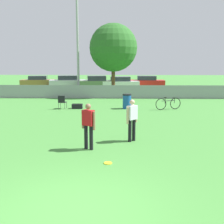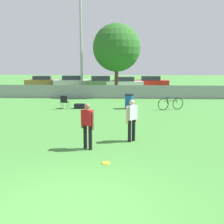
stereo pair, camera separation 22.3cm
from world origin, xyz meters
TOP-DOWN VIEW (x-y plane):
  - ground_plane at (0.00, 0.00)m, footprint 120.00×120.00m
  - fence_backline at (0.00, 18.00)m, footprint 22.54×0.07m
  - light_pole at (-2.69, 19.26)m, footprint 0.90×0.36m
  - tree_near_pole at (0.34, 19.81)m, footprint 4.17×4.17m
  - player_receiver_white at (1.38, 5.22)m, footprint 0.44×0.44m
  - player_thrower_red at (-0.17, 4.17)m, footprint 0.50×0.40m
  - frisbee_disc at (0.56, 2.80)m, footprint 0.25×0.25m
  - folding_chair_sideline at (-2.81, 12.62)m, footprint 0.50×0.50m
  - bicycle_sideline at (4.01, 12.54)m, footprint 1.69×0.67m
  - trash_bin at (1.38, 12.85)m, footprint 0.57×0.57m
  - gear_bag_sideline at (-1.85, 12.75)m, footprint 0.68×0.37m
  - parked_car_tan at (-9.11, 29.13)m, footprint 4.35×2.30m
  - parked_car_silver at (-5.29, 28.19)m, footprint 4.52×2.52m
  - parked_car_olive at (-1.73, 26.70)m, footprint 4.20×2.38m
  - parked_car_white at (0.97, 27.01)m, footprint 4.38×2.13m
  - parked_car_red at (4.10, 28.42)m, footprint 4.26×1.79m

SIDE VIEW (x-z plane):
  - ground_plane at x=0.00m, z-range 0.00..0.00m
  - frisbee_disc at x=0.56m, z-range 0.00..0.03m
  - gear_bag_sideline at x=-1.85m, z-range -0.01..0.32m
  - bicycle_sideline at x=4.01m, z-range -0.01..0.79m
  - trash_bin at x=1.38m, z-range 0.00..0.96m
  - folding_chair_sideline at x=-2.81m, z-range 0.06..0.93m
  - fence_backline at x=0.00m, z-range -0.05..1.16m
  - parked_car_white at x=0.97m, z-range -0.02..1.31m
  - parked_car_tan at x=-9.11m, z-range 0.00..1.32m
  - parked_car_red at x=4.10m, z-range -0.02..1.35m
  - parked_car_silver at x=-5.29m, z-range -0.03..1.38m
  - parked_car_olive at x=-1.73m, z-range -0.03..1.42m
  - player_receiver_white at x=1.38m, z-range 0.12..1.73m
  - player_thrower_red at x=-0.17m, z-range 0.12..1.73m
  - tree_near_pole at x=0.34m, z-range 1.06..7.37m
  - light_pole at x=-2.69m, z-range 0.77..9.82m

